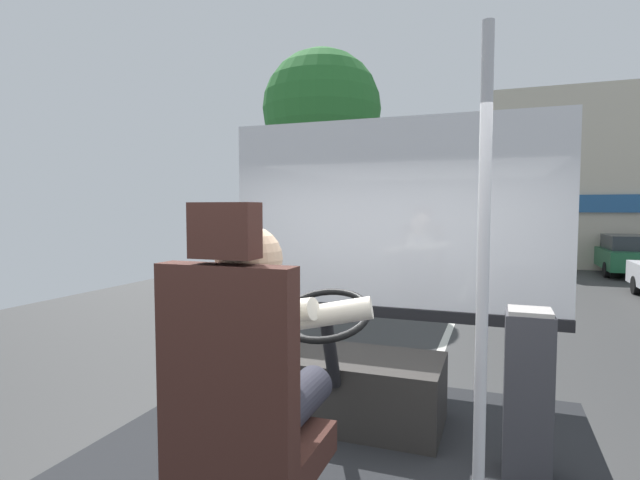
{
  "coord_description": "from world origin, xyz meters",
  "views": [
    {
      "loc": [
        0.76,
        -1.93,
        2.13
      ],
      "look_at": [
        -0.29,
        0.93,
        1.93
      ],
      "focal_mm": 27.28,
      "sensor_mm": 36.0,
      "label": 1
    }
  ],
  "objects_px": {
    "steering_console": "(349,385)",
    "handrail_pole": "(482,295)",
    "driver_seat": "(243,419)",
    "fare_box": "(528,394)",
    "parked_car_black": "(606,241)",
    "bus_driver": "(258,357)",
    "parked_car_green": "(630,254)"
  },
  "relations": [
    {
      "from": "steering_console",
      "to": "handrail_pole",
      "type": "bearing_deg",
      "value": -49.23
    },
    {
      "from": "driver_seat",
      "to": "fare_box",
      "type": "relative_size",
      "value": 1.61
    },
    {
      "from": "parked_car_black",
      "to": "handrail_pole",
      "type": "bearing_deg",
      "value": -101.38
    },
    {
      "from": "steering_console",
      "to": "driver_seat",
      "type": "bearing_deg",
      "value": -90.0
    },
    {
      "from": "bus_driver",
      "to": "fare_box",
      "type": "distance_m",
      "value": 1.36
    },
    {
      "from": "bus_driver",
      "to": "fare_box",
      "type": "relative_size",
      "value": 0.96
    },
    {
      "from": "driver_seat",
      "to": "parked_car_black",
      "type": "bearing_deg",
      "value": 76.92
    },
    {
      "from": "handrail_pole",
      "to": "fare_box",
      "type": "xyz_separation_m",
      "value": [
        0.2,
        0.62,
        -0.57
      ]
    },
    {
      "from": "driver_seat",
      "to": "handrail_pole",
      "type": "relative_size",
      "value": 0.67
    },
    {
      "from": "bus_driver",
      "to": "steering_console",
      "type": "relative_size",
      "value": 0.71
    },
    {
      "from": "bus_driver",
      "to": "parked_car_black",
      "type": "bearing_deg",
      "value": 76.85
    },
    {
      "from": "parked_car_green",
      "to": "bus_driver",
      "type": "bearing_deg",
      "value": -106.33
    },
    {
      "from": "steering_console",
      "to": "parked_car_green",
      "type": "bearing_deg",
      "value": 72.51
    },
    {
      "from": "bus_driver",
      "to": "parked_car_black",
      "type": "height_order",
      "value": "bus_driver"
    },
    {
      "from": "handrail_pole",
      "to": "parked_car_green",
      "type": "height_order",
      "value": "handrail_pole"
    },
    {
      "from": "driver_seat",
      "to": "parked_car_black",
      "type": "relative_size",
      "value": 0.3
    },
    {
      "from": "driver_seat",
      "to": "parked_car_black",
      "type": "height_order",
      "value": "driver_seat"
    },
    {
      "from": "fare_box",
      "to": "parked_car_green",
      "type": "bearing_deg",
      "value": 76.11
    },
    {
      "from": "driver_seat",
      "to": "fare_box",
      "type": "xyz_separation_m",
      "value": [
        0.97,
        1.01,
        -0.15
      ]
    },
    {
      "from": "steering_console",
      "to": "handrail_pole",
      "type": "relative_size",
      "value": 0.57
    },
    {
      "from": "steering_console",
      "to": "parked_car_green",
      "type": "distance_m",
      "value": 16.13
    },
    {
      "from": "driver_seat",
      "to": "bus_driver",
      "type": "relative_size",
      "value": 1.67
    },
    {
      "from": "driver_seat",
      "to": "steering_console",
      "type": "bearing_deg",
      "value": 90.0
    },
    {
      "from": "steering_console",
      "to": "parked_car_green",
      "type": "xyz_separation_m",
      "value": [
        4.85,
        15.38,
        -0.41
      ]
    },
    {
      "from": "bus_driver",
      "to": "parked_car_black",
      "type": "relative_size",
      "value": 0.18
    },
    {
      "from": "bus_driver",
      "to": "parked_car_green",
      "type": "bearing_deg",
      "value": 73.67
    },
    {
      "from": "fare_box",
      "to": "handrail_pole",
      "type": "bearing_deg",
      "value": -107.88
    },
    {
      "from": "parked_car_black",
      "to": "bus_driver",
      "type": "bearing_deg",
      "value": -103.15
    },
    {
      "from": "fare_box",
      "to": "parked_car_black",
      "type": "height_order",
      "value": "fare_box"
    },
    {
      "from": "driver_seat",
      "to": "bus_driver",
      "type": "bearing_deg",
      "value": 90.0
    },
    {
      "from": "bus_driver",
      "to": "handrail_pole",
      "type": "height_order",
      "value": "handrail_pole"
    },
    {
      "from": "handrail_pole",
      "to": "parked_car_black",
      "type": "bearing_deg",
      "value": 78.62
    }
  ]
}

